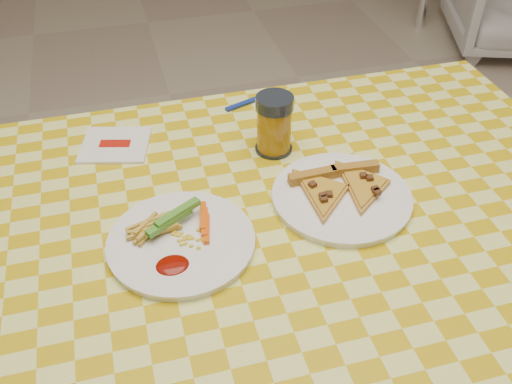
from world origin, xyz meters
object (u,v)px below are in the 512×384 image
(table, at_px, (277,244))
(plate_left, at_px, (181,243))
(drink_glass, at_px, (274,125))
(plate_right, at_px, (341,198))

(table, distance_m, plate_left, 0.20)
(plate_left, bearing_deg, table, 9.41)
(plate_left, height_order, drink_glass, drink_glass)
(table, relative_size, plate_left, 5.26)
(table, xyz_separation_m, drink_glass, (0.05, 0.19, 0.13))
(table, bearing_deg, plate_right, 3.93)
(plate_right, xyz_separation_m, drink_glass, (-0.07, 0.19, 0.05))
(table, distance_m, drink_glass, 0.24)
(plate_left, bearing_deg, drink_glass, 44.48)
(table, height_order, plate_left, plate_left)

